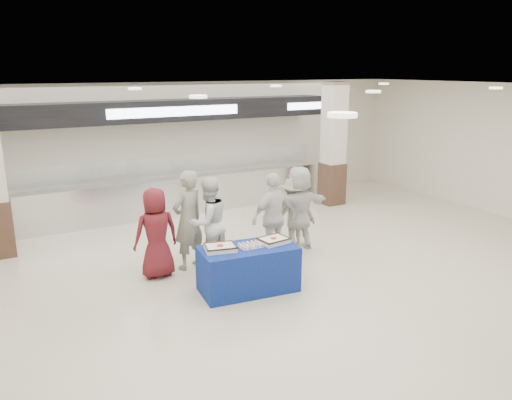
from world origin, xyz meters
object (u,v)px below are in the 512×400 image
sheet_cake_left (220,247)px  soldier_a (188,220)px  display_table (248,269)px  soldier_b (294,214)px  cupcake_tray (251,245)px  civilian_maroon (156,233)px  chef_short (274,217)px  sheet_cake_right (274,240)px  chef_tall (209,222)px  civilian_white (299,208)px

sheet_cake_left → soldier_a: soldier_a is taller
display_table → soldier_b: (1.70, 1.27, 0.36)m
cupcake_tray → civilian_maroon: civilian_maroon is taller
soldier_b → chef_short: bearing=32.9°
soldier_a → chef_short: soldier_a is taller
sheet_cake_left → cupcake_tray: (0.48, -0.11, -0.02)m
display_table → sheet_cake_right: (0.47, -0.02, 0.42)m
cupcake_tray → soldier_a: bearing=110.3°
sheet_cake_right → display_table: bearing=178.1°
soldier_a → chef_tall: 0.38m
civilian_white → civilian_maroon: bearing=-5.0°
sheet_cake_right → soldier_a: 1.69m
display_table → cupcake_tray: cupcake_tray is taller
display_table → soldier_a: (-0.48, 1.38, 0.53)m
sheet_cake_right → civilian_white: size_ratio=0.29×
sheet_cake_right → civilian_white: civilian_white is taller
cupcake_tray → chef_short: size_ratio=0.23×
sheet_cake_right → soldier_a: soldier_a is taller
sheet_cake_left → chef_short: chef_short is taller
cupcake_tray → soldier_b: 2.11m
cupcake_tray → chef_tall: (-0.16, 1.31, 0.05)m
chef_short → soldier_b: bearing=-165.4°
chef_tall → civilian_white: size_ratio=0.97×
display_table → sheet_cake_left: size_ratio=2.83×
cupcake_tray → civilian_white: (1.75, 1.25, 0.07)m
soldier_b → cupcake_tray: bearing=47.3°
soldier_a → chef_short: size_ratio=1.08×
chef_tall → civilian_white: (1.91, -0.06, 0.02)m
soldier_a → civilian_white: size_ratio=1.06×
chef_short → civilian_maroon: bearing=-16.0°
sheet_cake_right → civilian_white: 1.81m
sheet_cake_right → civilian_maroon: 2.04m
display_table → chef_tall: size_ratio=0.93×
display_table → soldier_b: 2.16m
cupcake_tray → civilian_maroon: (-1.14, 1.30, 0.01)m
civilian_white → sheet_cake_right: bearing=39.4°
cupcake_tray → soldier_b: bearing=37.7°
display_table → chef_tall: (-0.12, 1.29, 0.46)m
chef_tall → chef_short: chef_short is taller
cupcake_tray → soldier_a: size_ratio=0.21×
sheet_cake_left → chef_tall: chef_tall is taller
soldier_a → civilian_white: (2.27, -0.15, -0.05)m
sheet_cake_left → soldier_b: 2.46m
chef_short → soldier_b: 0.69m
sheet_cake_left → sheet_cake_right: bearing=-6.3°
civilian_maroon → soldier_b: 2.82m
chef_tall → civilian_white: bearing=165.3°
chef_short → civilian_white: civilian_white is taller
civilian_white → cupcake_tray: bearing=31.6°
soldier_b → soldier_a: bearing=6.7°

